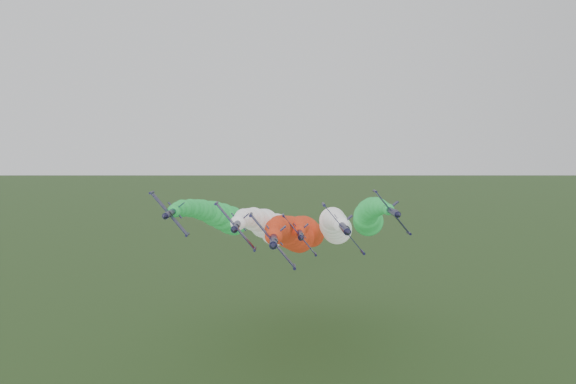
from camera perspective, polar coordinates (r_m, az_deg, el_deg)
name	(u,v)px	position (r m, az deg, el deg)	size (l,w,h in m)	color
jet_lead	(291,233)	(122.83, 0.31, -4.23)	(12.93, 71.35, 17.12)	black
jet_inner_left	(267,225)	(135.28, -2.17, -3.39)	(13.52, 71.93, 17.70)	black
jet_inner_right	(335,226)	(130.21, 4.83, -3.45)	(12.59, 71.00, 16.77)	black
jet_outer_left	(221,217)	(143.13, -6.86, -2.51)	(13.01, 71.42, 17.19)	black
jet_outer_right	(369,216)	(145.54, 8.20, -2.43)	(13.52, 71.93, 17.70)	black
jet_trail	(306,230)	(148.42, 1.84, -3.93)	(12.93, 71.35, 17.12)	black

